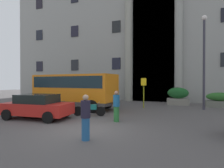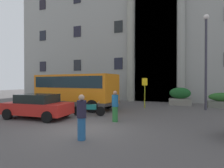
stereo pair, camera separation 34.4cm
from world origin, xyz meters
name	(u,v)px [view 1 (the left image)]	position (x,y,z in m)	size (l,w,h in m)	color
ground_plane	(85,131)	(0.00, 0.00, -0.06)	(80.00, 64.00, 0.12)	#514D4C
office_building_facade	(146,25)	(0.00, 17.48, 9.88)	(35.33, 9.66, 19.77)	gray
orange_minibus	(74,88)	(-3.95, 5.50, 1.65)	(7.15, 3.15, 2.76)	orange
bus_stop_sign	(144,90)	(1.35, 7.66, 1.54)	(0.44, 0.08, 2.48)	#929815
hedge_planter_entrance_right	(78,94)	(-6.43, 10.41, 0.79)	(2.16, 0.93, 1.64)	gray
hedge_planter_west	(46,93)	(-11.12, 10.62, 0.77)	(1.51, 0.84, 1.60)	gray
hedge_planter_far_west	(178,97)	(4.04, 10.74, 0.80)	(1.96, 0.79, 1.66)	gray
hedge_planter_entrance_left	(108,96)	(-2.83, 10.35, 0.67)	(1.86, 0.84, 1.40)	slate
hedge_planter_east	(220,100)	(7.37, 10.13, 0.61)	(2.19, 0.71, 1.28)	#64675B
parked_hatchback_near	(37,106)	(-3.81, 1.20, 0.74)	(4.08, 2.20, 1.44)	red
motorcycle_near_kerb	(89,109)	(-1.34, 2.97, 0.46)	(2.03, 0.78, 0.89)	black
pedestrian_man_red_shirt	(86,117)	(0.77, -1.37, 0.86)	(0.36, 0.36, 1.70)	#22558C
pedestrian_woman_dark_dress	(116,106)	(0.85, 1.99, 0.85)	(0.36, 0.36, 1.69)	#26672F
lamppost_plaza_centre	(204,55)	(5.93, 8.35, 4.30)	(0.40, 0.40, 7.36)	#35323F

